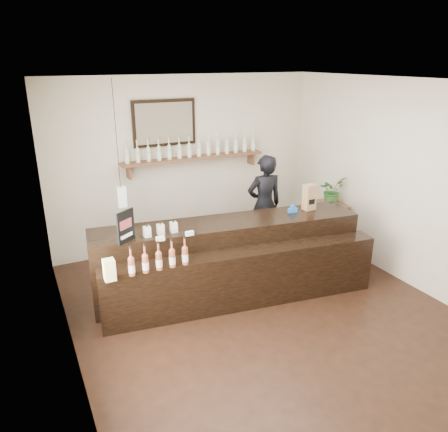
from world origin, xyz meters
name	(u,v)px	position (x,y,z in m)	size (l,w,h in m)	color
ground	(261,311)	(0.00, 0.00, 0.00)	(5.00, 5.00, 0.00)	black
room_shell	(265,182)	(0.00, 0.00, 1.70)	(5.00, 5.00, 5.00)	beige
back_wall_decor	(180,144)	(-0.14, 2.37, 1.75)	(2.66, 0.96, 1.69)	brown
counter	(232,262)	(-0.13, 0.57, 0.47)	(3.64, 1.44, 1.17)	black
promo_sign	(126,227)	(-1.49, 0.61, 1.20)	(0.24, 0.18, 0.39)	black
paper_bag	(309,197)	(1.12, 0.62, 1.18)	(0.17, 0.14, 0.36)	#8F6745
tape_dispenser	(293,209)	(0.85, 0.62, 1.04)	(0.14, 0.07, 0.11)	blue
side_cabinet	(329,226)	(2.00, 1.19, 0.40)	(0.43, 0.57, 0.80)	brown
potted_plant	(332,190)	(2.00, 1.19, 1.02)	(0.40, 0.34, 0.44)	#306629
shopkeeper	(264,199)	(0.95, 1.55, 0.92)	(0.67, 0.44, 1.84)	black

